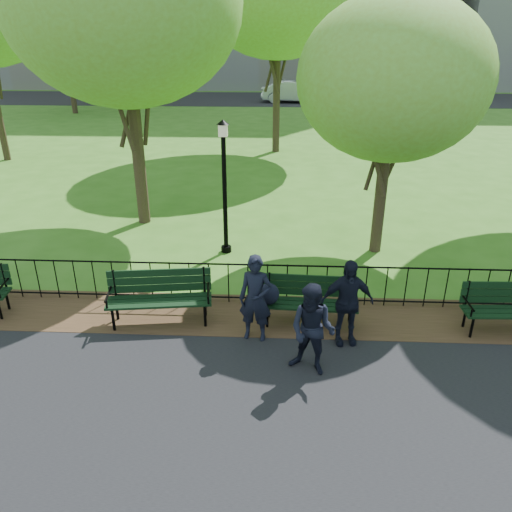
{
  "coord_description": "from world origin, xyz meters",
  "views": [
    {
      "loc": [
        -0.39,
        -7.03,
        5.21
      ],
      "look_at": [
        -0.81,
        1.5,
        1.31
      ],
      "focal_mm": 35.0,
      "sensor_mm": 36.0,
      "label": 1
    }
  ],
  "objects_px": {
    "park_bench_right_a": "(512,303)",
    "person_left": "(256,298)",
    "tree_near_w": "(123,3)",
    "person_right": "(347,302)",
    "person_mid": "(312,330)",
    "park_bench_main": "(293,295)",
    "tree_near_e": "(393,79)",
    "lamppost": "(224,183)",
    "park_bench_left_a": "(159,291)",
    "sedan_dark": "(369,91)",
    "sedan_silver": "(294,91)",
    "taxi": "(135,91)"
  },
  "relations": [
    {
      "from": "park_bench_left_a",
      "to": "sedan_dark",
      "type": "height_order",
      "value": "sedan_dark"
    },
    {
      "from": "park_bench_right_a",
      "to": "tree_near_w",
      "type": "bearing_deg",
      "value": 144.86
    },
    {
      "from": "park_bench_main",
      "to": "tree_near_w",
      "type": "xyz_separation_m",
      "value": [
        -4.27,
        5.39,
        5.16
      ]
    },
    {
      "from": "park_bench_left_a",
      "to": "sedan_silver",
      "type": "height_order",
      "value": "sedan_silver"
    },
    {
      "from": "person_left",
      "to": "person_right",
      "type": "height_order",
      "value": "person_left"
    },
    {
      "from": "lamppost",
      "to": "sedan_dark",
      "type": "distance_m",
      "value": 29.8
    },
    {
      "from": "person_right",
      "to": "sedan_dark",
      "type": "height_order",
      "value": "sedan_dark"
    },
    {
      "from": "park_bench_left_a",
      "to": "person_left",
      "type": "relative_size",
      "value": 1.24
    },
    {
      "from": "park_bench_left_a",
      "to": "person_left",
      "type": "height_order",
      "value": "person_left"
    },
    {
      "from": "person_left",
      "to": "park_bench_right_a",
      "type": "bearing_deg",
      "value": 15.05
    },
    {
      "from": "park_bench_right_a",
      "to": "lamppost",
      "type": "relative_size",
      "value": 0.55
    },
    {
      "from": "sedan_silver",
      "to": "sedan_dark",
      "type": "distance_m",
      "value": 5.72
    },
    {
      "from": "tree_near_e",
      "to": "person_right",
      "type": "xyz_separation_m",
      "value": [
        -1.26,
        -4.19,
        -3.35
      ]
    },
    {
      "from": "tree_near_e",
      "to": "park_bench_left_a",
      "type": "bearing_deg",
      "value": -142.68
    },
    {
      "from": "park_bench_main",
      "to": "park_bench_right_a",
      "type": "xyz_separation_m",
      "value": [
        4.04,
        -0.03,
        -0.04
      ]
    },
    {
      "from": "park_bench_right_a",
      "to": "sedan_dark",
      "type": "xyz_separation_m",
      "value": [
        2.32,
        32.06,
        0.26
      ]
    },
    {
      "from": "tree_near_w",
      "to": "person_right",
      "type": "relative_size",
      "value": 5.12
    },
    {
      "from": "park_bench_main",
      "to": "tree_near_w",
      "type": "height_order",
      "value": "tree_near_w"
    },
    {
      "from": "park_bench_main",
      "to": "tree_near_w",
      "type": "distance_m",
      "value": 8.6
    },
    {
      "from": "person_mid",
      "to": "person_right",
      "type": "distance_m",
      "value": 1.1
    },
    {
      "from": "lamppost",
      "to": "person_right",
      "type": "distance_m",
      "value": 4.79
    },
    {
      "from": "sedan_silver",
      "to": "person_mid",
      "type": "bearing_deg",
      "value": -176.5
    },
    {
      "from": "park_bench_left_a",
      "to": "person_left",
      "type": "xyz_separation_m",
      "value": [
        1.87,
        -0.53,
        0.19
      ]
    },
    {
      "from": "park_bench_left_a",
      "to": "tree_near_w",
      "type": "bearing_deg",
      "value": 100.01
    },
    {
      "from": "tree_near_e",
      "to": "person_left",
      "type": "bearing_deg",
      "value": -124.76
    },
    {
      "from": "person_mid",
      "to": "tree_near_e",
      "type": "bearing_deg",
      "value": 93.11
    },
    {
      "from": "park_bench_right_a",
      "to": "taxi",
      "type": "height_order",
      "value": "taxi"
    },
    {
      "from": "park_bench_main",
      "to": "person_mid",
      "type": "relative_size",
      "value": 1.19
    },
    {
      "from": "park_bench_left_a",
      "to": "taxi",
      "type": "distance_m",
      "value": 32.8
    },
    {
      "from": "sedan_silver",
      "to": "park_bench_main",
      "type": "bearing_deg",
      "value": -177.03
    },
    {
      "from": "tree_near_w",
      "to": "person_left",
      "type": "xyz_separation_m",
      "value": [
        3.58,
        -5.93,
        -4.95
      ]
    },
    {
      "from": "taxi",
      "to": "sedan_dark",
      "type": "distance_m",
      "value": 17.98
    },
    {
      "from": "park_bench_right_a",
      "to": "park_bench_left_a",
      "type": "bearing_deg",
      "value": 177.81
    },
    {
      "from": "taxi",
      "to": "lamppost",
      "type": "bearing_deg",
      "value": 175.21
    },
    {
      "from": "park_bench_main",
      "to": "sedan_dark",
      "type": "bearing_deg",
      "value": 81.82
    },
    {
      "from": "tree_near_w",
      "to": "person_mid",
      "type": "height_order",
      "value": "tree_near_w"
    },
    {
      "from": "person_left",
      "to": "sedan_silver",
      "type": "xyz_separation_m",
      "value": [
        1.34,
        32.3,
        -0.01
      ]
    },
    {
      "from": "tree_near_e",
      "to": "lamppost",
      "type": "bearing_deg",
      "value": -176.12
    },
    {
      "from": "park_bench_right_a",
      "to": "person_right",
      "type": "xyz_separation_m",
      "value": [
        -3.12,
        -0.56,
        0.24
      ]
    },
    {
      "from": "person_right",
      "to": "sedan_silver",
      "type": "relative_size",
      "value": 0.33
    },
    {
      "from": "lamppost",
      "to": "park_bench_right_a",
      "type": "bearing_deg",
      "value": -30.73
    },
    {
      "from": "tree_near_w",
      "to": "taxi",
      "type": "bearing_deg",
      "value": 105.7
    },
    {
      "from": "park_bench_main",
      "to": "person_right",
      "type": "height_order",
      "value": "person_right"
    },
    {
      "from": "lamppost",
      "to": "tree_near_w",
      "type": "relative_size",
      "value": 0.4
    },
    {
      "from": "sedan_dark",
      "to": "sedan_silver",
      "type": "bearing_deg",
      "value": 98.71
    },
    {
      "from": "park_bench_main",
      "to": "person_left",
      "type": "relative_size",
      "value": 1.16
    },
    {
      "from": "park_bench_main",
      "to": "park_bench_left_a",
      "type": "distance_m",
      "value": 2.55
    },
    {
      "from": "park_bench_right_a",
      "to": "person_left",
      "type": "relative_size",
      "value": 1.12
    },
    {
      "from": "lamppost",
      "to": "tree_near_w",
      "type": "bearing_deg",
      "value": 142.14
    },
    {
      "from": "park_bench_main",
      "to": "sedan_silver",
      "type": "bearing_deg",
      "value": 91.88
    }
  ]
}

